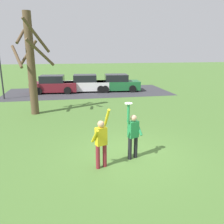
# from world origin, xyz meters

# --- Properties ---
(ground_plane) EXTENTS (120.00, 120.00, 0.00)m
(ground_plane) POSITION_xyz_m (0.00, 0.00, 0.00)
(ground_plane) COLOR #4C7533
(person_catcher) EXTENTS (0.58, 0.48, 2.08)m
(person_catcher) POSITION_xyz_m (0.08, -0.31, 0.98)
(person_catcher) COLOR black
(person_catcher) RESTS_ON ground_plane
(person_defender) EXTENTS (0.63, 0.57, 2.04)m
(person_defender) POSITION_xyz_m (-1.14, -0.78, 0.98)
(person_defender) COLOR maroon
(person_defender) RESTS_ON ground_plane
(frisbee_disc) EXTENTS (0.26, 0.26, 0.02)m
(frisbee_disc) POSITION_xyz_m (-0.13, -0.39, 2.09)
(frisbee_disc) COLOR white
(frisbee_disc) RESTS_ON person_catcher
(parked_car_maroon) EXTENTS (4.24, 2.30, 1.59)m
(parked_car_maroon) POSITION_xyz_m (-3.40, 14.01, 0.73)
(parked_car_maroon) COLOR maroon
(parked_car_maroon) RESTS_ON ground_plane
(parked_car_white) EXTENTS (4.24, 2.30, 1.59)m
(parked_car_white) POSITION_xyz_m (-0.40, 14.09, 0.73)
(parked_car_white) COLOR white
(parked_car_white) RESTS_ON ground_plane
(parked_car_green) EXTENTS (4.24, 2.30, 1.59)m
(parked_car_green) POSITION_xyz_m (2.55, 13.84, 0.73)
(parked_car_green) COLOR #1E6633
(parked_car_green) RESTS_ON ground_plane
(parking_strip) EXTENTS (15.06, 6.40, 0.01)m
(parking_strip) POSITION_xyz_m (-0.27, 13.84, 0.00)
(parking_strip) COLOR #38383D
(parking_strip) RESTS_ON ground_plane
(bare_tree_tall) EXTENTS (2.47, 2.13, 5.96)m
(bare_tree_tall) POSITION_xyz_m (-4.18, 6.70, 3.14)
(bare_tree_tall) COLOR brown
(bare_tree_tall) RESTS_ON ground_plane
(lamppost_by_lot) EXTENTS (0.28, 0.28, 4.26)m
(lamppost_by_lot) POSITION_xyz_m (-7.22, 11.84, 2.59)
(lamppost_by_lot) COLOR #2D2D33
(lamppost_by_lot) RESTS_ON ground_plane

